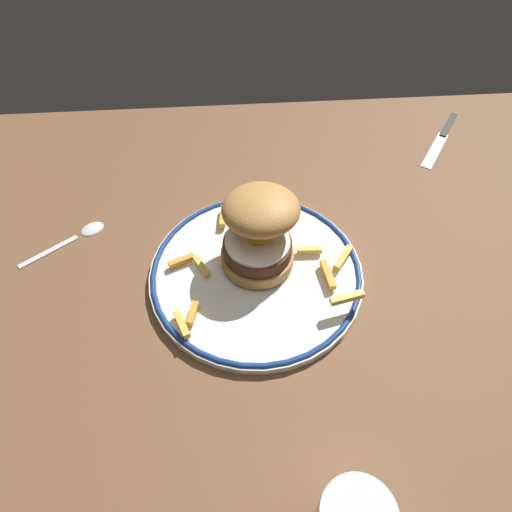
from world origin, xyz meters
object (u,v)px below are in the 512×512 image
Objects in this scene: knife at (443,134)px; spoon at (82,232)px; dinner_plate at (256,273)px; burger at (259,229)px.

knife is 1.33× the size of spoon.
dinner_plate is 2.31× the size of burger.
spoon is (-62.06, -19.62, 0.10)cm from knife.
burger reaches higher than knife.
burger is at bearing -15.47° from spoon.
burger is (0.62, 2.63, 6.13)cm from dinner_plate.
knife is at bearing 38.82° from dinner_plate.
knife is 65.09cm from spoon.
spoon is at bearing -162.45° from knife.
burger is at bearing 76.75° from dinner_plate.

